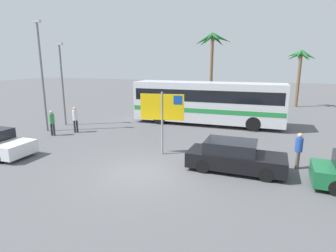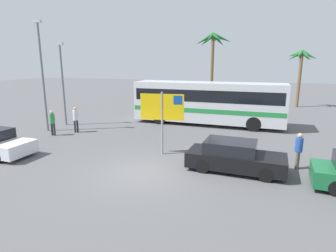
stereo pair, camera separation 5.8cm
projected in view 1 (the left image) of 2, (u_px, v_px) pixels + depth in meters
ground at (141, 173)px, 11.77m from camera, size 120.00×120.00×0.00m
bus_front_coach at (207, 101)px, 20.65m from camera, size 11.07×2.45×3.17m
ferry_sign at (163, 110)px, 13.68m from camera, size 2.19×0.37×3.20m
car_black at (234, 156)px, 11.92m from camera, size 4.17×1.78×1.32m
pedestrian_by_bus at (52, 121)px, 17.59m from camera, size 0.32×0.32×1.64m
pedestrian_crossing_lot at (299, 148)px, 12.06m from camera, size 0.32×0.32×1.63m
pedestrian_near_sign at (75, 118)px, 18.38m from camera, size 0.32×0.32×1.72m
lamp_post_left_side at (62, 81)px, 20.10m from camera, size 0.56×0.20×5.98m
lamp_post_right_side at (42, 73)px, 18.15m from camera, size 0.56×0.20×7.24m
palm_tree_seaside at (212, 47)px, 27.64m from camera, size 3.69×3.76×7.51m
palm_tree_inland at (300, 61)px, 28.32m from camera, size 2.99×3.05×5.87m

